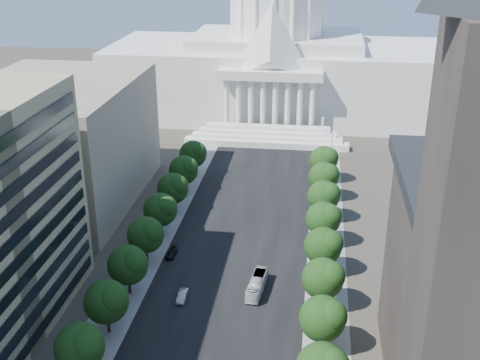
% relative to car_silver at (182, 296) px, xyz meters
% --- Properties ---
extents(road_asphalt, '(30.00, 260.00, 0.01)m').
position_rel_car_silver_xyz_m(road_asphalt, '(7.66, 30.75, -0.75)').
color(road_asphalt, black).
rests_on(road_asphalt, ground).
extents(sidewalk_left, '(8.00, 260.00, 0.02)m').
position_rel_car_silver_xyz_m(sidewalk_left, '(-11.34, 30.75, -0.75)').
color(sidewalk_left, gray).
rests_on(sidewalk_left, ground).
extents(sidewalk_right, '(8.00, 260.00, 0.02)m').
position_rel_car_silver_xyz_m(sidewalk_right, '(26.66, 30.75, -0.75)').
color(sidewalk_right, gray).
rests_on(sidewalk_right, ground).
extents(capitol, '(120.00, 56.00, 73.00)m').
position_rel_car_silver_xyz_m(capitol, '(7.66, 125.64, 19.26)').
color(capitol, white).
rests_on(capitol, ground).
extents(office_block_left_far, '(38.00, 52.00, 30.00)m').
position_rel_car_silver_xyz_m(office_block_left_far, '(-40.34, 40.75, 14.25)').
color(office_block_left_far, gray).
rests_on(office_block_left_far, ground).
extents(tree_l_c, '(7.79, 7.60, 9.97)m').
position_rel_car_silver_xyz_m(tree_l_c, '(-10.00, -23.44, 5.70)').
color(tree_l_c, '#33261C').
rests_on(tree_l_c, ground).
extents(tree_l_d, '(7.79, 7.60, 9.97)m').
position_rel_car_silver_xyz_m(tree_l_d, '(-10.00, -11.44, 5.70)').
color(tree_l_d, '#33261C').
rests_on(tree_l_d, ground).
extents(tree_l_e, '(7.79, 7.60, 9.97)m').
position_rel_car_silver_xyz_m(tree_l_e, '(-10.00, 0.56, 5.70)').
color(tree_l_e, '#33261C').
rests_on(tree_l_e, ground).
extents(tree_l_f, '(7.79, 7.60, 9.97)m').
position_rel_car_silver_xyz_m(tree_l_f, '(-10.00, 12.56, 5.70)').
color(tree_l_f, '#33261C').
rests_on(tree_l_f, ground).
extents(tree_l_g, '(7.79, 7.60, 9.97)m').
position_rel_car_silver_xyz_m(tree_l_g, '(-10.00, 24.56, 5.70)').
color(tree_l_g, '#33261C').
rests_on(tree_l_g, ground).
extents(tree_l_h, '(7.79, 7.60, 9.97)m').
position_rel_car_silver_xyz_m(tree_l_h, '(-10.00, 36.56, 5.70)').
color(tree_l_h, '#33261C').
rests_on(tree_l_h, ground).
extents(tree_l_i, '(7.79, 7.60, 9.97)m').
position_rel_car_silver_xyz_m(tree_l_i, '(-10.00, 48.56, 5.70)').
color(tree_l_i, '#33261C').
rests_on(tree_l_i, ground).
extents(tree_l_j, '(7.79, 7.60, 9.97)m').
position_rel_car_silver_xyz_m(tree_l_j, '(-10.00, 60.56, 5.70)').
color(tree_l_j, '#33261C').
rests_on(tree_l_j, ground).
extents(tree_r_d, '(7.79, 7.60, 9.97)m').
position_rel_car_silver_xyz_m(tree_r_d, '(26.00, -11.44, 5.70)').
color(tree_r_d, '#33261C').
rests_on(tree_r_d, ground).
extents(tree_r_e, '(7.79, 7.60, 9.97)m').
position_rel_car_silver_xyz_m(tree_r_e, '(26.00, 0.56, 5.70)').
color(tree_r_e, '#33261C').
rests_on(tree_r_e, ground).
extents(tree_r_f, '(7.79, 7.60, 9.97)m').
position_rel_car_silver_xyz_m(tree_r_f, '(26.00, 12.56, 5.70)').
color(tree_r_f, '#33261C').
rests_on(tree_r_f, ground).
extents(tree_r_g, '(7.79, 7.60, 9.97)m').
position_rel_car_silver_xyz_m(tree_r_g, '(26.00, 24.56, 5.70)').
color(tree_r_g, '#33261C').
rests_on(tree_r_g, ground).
extents(tree_r_h, '(7.79, 7.60, 9.97)m').
position_rel_car_silver_xyz_m(tree_r_h, '(26.00, 36.56, 5.70)').
color(tree_r_h, '#33261C').
rests_on(tree_r_h, ground).
extents(tree_r_i, '(7.79, 7.60, 9.97)m').
position_rel_car_silver_xyz_m(tree_r_i, '(26.00, 48.56, 5.70)').
color(tree_r_i, '#33261C').
rests_on(tree_r_i, ground).
extents(tree_r_j, '(7.79, 7.60, 9.97)m').
position_rel_car_silver_xyz_m(tree_r_j, '(26.00, 60.56, 5.70)').
color(tree_r_j, '#33261C').
rests_on(tree_r_j, ground).
extents(streetlight_c, '(2.61, 0.44, 9.00)m').
position_rel_car_silver_xyz_m(streetlight_c, '(27.56, 0.75, 5.07)').
color(streetlight_c, gray).
rests_on(streetlight_c, ground).
extents(streetlight_d, '(2.61, 0.44, 9.00)m').
position_rel_car_silver_xyz_m(streetlight_d, '(27.56, 25.75, 5.07)').
color(streetlight_d, gray).
rests_on(streetlight_d, ground).
extents(streetlight_e, '(2.61, 0.44, 9.00)m').
position_rel_car_silver_xyz_m(streetlight_e, '(27.56, 50.75, 5.07)').
color(streetlight_e, gray).
rests_on(streetlight_e, ground).
extents(streetlight_f, '(2.61, 0.44, 9.00)m').
position_rel_car_silver_xyz_m(streetlight_f, '(27.56, 75.75, 5.07)').
color(streetlight_f, gray).
rests_on(streetlight_f, ground).
extents(car_silver, '(1.64, 4.58, 1.50)m').
position_rel_car_silver_xyz_m(car_silver, '(0.00, 0.00, 0.00)').
color(car_silver, '#999DA0').
rests_on(car_silver, ground).
extents(car_dark_b, '(1.96, 4.57, 1.31)m').
position_rel_car_silver_xyz_m(car_dark_b, '(-5.84, 15.49, -0.10)').
color(car_dark_b, black).
rests_on(car_dark_b, ground).
extents(city_bus, '(3.48, 10.55, 2.88)m').
position_rel_car_silver_xyz_m(city_bus, '(13.50, 4.63, 0.69)').
color(city_bus, silver).
rests_on(city_bus, ground).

